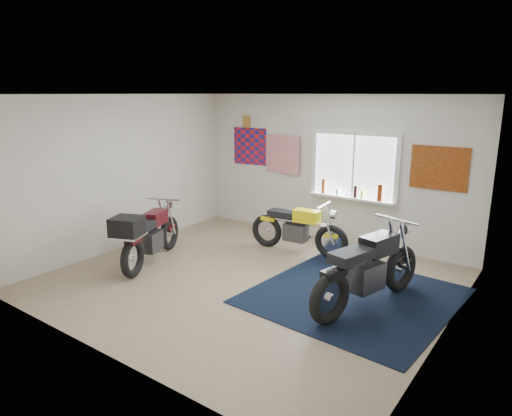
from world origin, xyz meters
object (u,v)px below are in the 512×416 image
Objects in this scene: black_chrome_bike at (368,271)px; yellow_triumph at (298,230)px; maroon_tourer at (147,235)px; navy_rug at (354,295)px.

yellow_triumph is at bearing 69.38° from black_chrome_bike.
black_chrome_bike is at bearing -40.51° from yellow_triumph.
black_chrome_bike is 3.51m from maroon_tourer.
black_chrome_bike is (0.25, -0.18, 0.48)m from navy_rug.
navy_rug is 1.41× the size of yellow_triumph.
yellow_triumph is (-1.56, 1.10, 0.40)m from navy_rug.
yellow_triumph reaches higher than navy_rug.
maroon_tourer is at bearing -135.14° from yellow_triumph.
black_chrome_bike reaches higher than navy_rug.
yellow_triumph is at bearing -61.56° from maroon_tourer.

